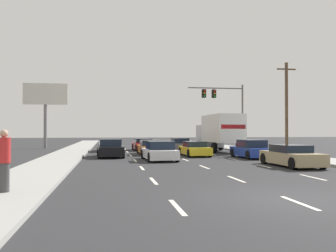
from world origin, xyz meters
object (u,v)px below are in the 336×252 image
car_navy (109,146)px  car_blue (251,150)px  utility_pole_mid (287,106)px  car_white (159,152)px  car_black (110,149)px  box_truck (219,131)px  roadside_billboard (45,101)px  car_red (143,145)px  car_gray (180,145)px  traffic_signal_mast (221,100)px  pedestrian_near_corner (4,161)px  car_orange (150,148)px  car_yellow (195,149)px  car_tan (291,156)px

car_navy → car_blue: car_blue is taller
utility_pole_mid → car_white: bearing=-151.5°
car_black → box_truck: 11.56m
car_white → box_truck: bearing=52.3°
roadside_billboard → car_navy: bearing=-45.4°
car_red → car_white: bearing=-90.5°
car_gray → car_blue: 11.18m
car_navy → utility_pole_mid: bearing=-15.5°
car_black → car_gray: (6.97, 8.14, -0.05)m
car_red → car_navy: bearing=-160.2°
car_red → box_truck: box_truck is taller
box_truck → traffic_signal_mast: size_ratio=1.06×
traffic_signal_mast → pedestrian_near_corner: bearing=-118.9°
car_blue → pedestrian_near_corner: pedestrian_near_corner is taller
car_orange → car_white: car_white is taller
car_blue → traffic_signal_mast: size_ratio=0.56×
car_yellow → box_truck: (3.62, 5.31, 1.42)m
pedestrian_near_corner → car_white: bearing=62.7°
car_white → utility_pole_mid: 14.90m
car_black → car_white: (3.24, -3.62, -0.03)m
car_orange → car_tan: size_ratio=1.01×
car_gray → box_truck: size_ratio=0.54×
car_navy → car_black: bearing=-89.5°
car_red → roadside_billboard: bearing=150.5°
car_orange → roadside_billboard: roadside_billboard is taller
car_black → car_red: car_black is taller
traffic_signal_mast → utility_pole_mid: 10.04m
car_tan → pedestrian_near_corner: pedestrian_near_corner is taller
car_yellow → utility_pole_mid: utility_pole_mid is taller
car_black → car_gray: size_ratio=1.03×
car_black → roadside_billboard: (-7.11, 14.85, 4.72)m
car_yellow → roadside_billboard: 20.70m
car_gray → car_tan: 17.27m
car_yellow → car_tan: car_tan is taller
car_red → utility_pole_mid: utility_pole_mid is taller
box_truck → utility_pole_mid: 6.53m
traffic_signal_mast → roadside_billboard: bearing=173.8°
car_navy → car_red: size_ratio=1.09×
car_navy → car_blue: bearing=-45.3°
pedestrian_near_corner → car_gray: bearing=67.2°
car_white → car_gray: bearing=72.4°
car_navy → car_tan: size_ratio=1.04×
car_yellow → traffic_signal_mast: 14.93m
box_truck → car_tan: box_truck is taller
car_orange → car_tan: (6.60, -11.46, 0.01)m
utility_pole_mid → roadside_billboard: size_ratio=1.12×
car_navy → car_tan: (9.97, -16.58, 0.02)m
pedestrian_near_corner → box_truck: bearing=58.1°
car_orange → car_white: 6.20m
box_truck → car_gray: bearing=138.9°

